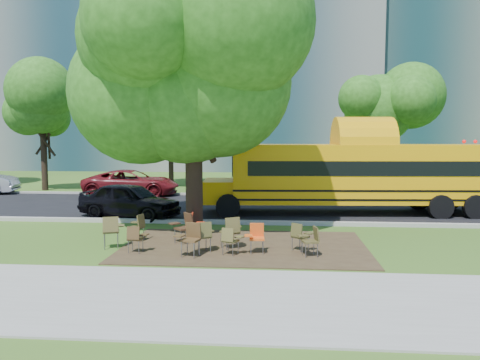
# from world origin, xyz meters

# --- Properties ---
(ground) EXTENTS (160.00, 160.00, 0.00)m
(ground) POSITION_xyz_m (0.00, 0.00, 0.00)
(ground) COLOR #2F4F18
(ground) RESTS_ON ground
(sidewalk) EXTENTS (60.00, 4.00, 0.04)m
(sidewalk) POSITION_xyz_m (0.00, -5.00, 0.02)
(sidewalk) COLOR gray
(sidewalk) RESTS_ON ground
(dirt_patch) EXTENTS (7.00, 4.50, 0.03)m
(dirt_patch) POSITION_xyz_m (1.00, -0.50, 0.01)
(dirt_patch) COLOR #382819
(dirt_patch) RESTS_ON ground
(asphalt_road) EXTENTS (80.00, 8.00, 0.04)m
(asphalt_road) POSITION_xyz_m (0.00, 7.00, 0.02)
(asphalt_road) COLOR black
(asphalt_road) RESTS_ON ground
(kerb_near) EXTENTS (80.00, 0.25, 0.14)m
(kerb_near) POSITION_xyz_m (0.00, 3.00, 0.07)
(kerb_near) COLOR gray
(kerb_near) RESTS_ON ground
(kerb_far) EXTENTS (80.00, 0.25, 0.14)m
(kerb_far) POSITION_xyz_m (0.00, 11.10, 0.07)
(kerb_far) COLOR gray
(kerb_far) RESTS_ON ground
(building_main) EXTENTS (38.00, 16.00, 22.00)m
(building_main) POSITION_xyz_m (-8.00, 36.00, 11.00)
(building_main) COLOR slate
(building_main) RESTS_ON ground
(bg_tree_0) EXTENTS (5.20, 5.20, 7.18)m
(bg_tree_0) POSITION_xyz_m (-12.00, 13.00, 4.57)
(bg_tree_0) COLOR black
(bg_tree_0) RESTS_ON ground
(bg_tree_2) EXTENTS (4.80, 4.80, 6.62)m
(bg_tree_2) POSITION_xyz_m (-5.00, 16.00, 4.21)
(bg_tree_2) COLOR black
(bg_tree_2) RESTS_ON ground
(bg_tree_3) EXTENTS (5.60, 5.60, 7.84)m
(bg_tree_3) POSITION_xyz_m (8.00, 14.00, 5.03)
(bg_tree_3) COLOR black
(bg_tree_3) RESTS_ON ground
(main_tree) EXTENTS (7.15, 7.15, 9.06)m
(main_tree) POSITION_xyz_m (-0.79, 1.21, 5.47)
(main_tree) COLOR black
(main_tree) RESTS_ON ground
(school_bus) EXTENTS (11.90, 3.37, 2.87)m
(school_bus) POSITION_xyz_m (5.27, 5.66, 1.66)
(school_bus) COLOR #DB9706
(school_bus) RESTS_ON ground
(chair_0) EXTENTS (0.64, 0.71, 0.94)m
(chair_0) POSITION_xyz_m (-2.77, -1.01, 0.58)
(chair_0) COLOR brown
(chair_0) RESTS_ON ground
(chair_1) EXTENTS (0.53, 0.45, 0.77)m
(chair_1) POSITION_xyz_m (-1.91, -1.55, 0.48)
(chair_1) COLOR #463119
(chair_1) RESTS_ON ground
(chair_2) EXTENTS (0.60, 0.72, 0.89)m
(chair_2) POSITION_xyz_m (-0.06, -1.35, 0.55)
(chair_2) COLOR #4A4620
(chair_2) RESTS_ON ground
(chair_3) EXTENTS (0.69, 0.54, 0.91)m
(chair_3) POSITION_xyz_m (-0.35, -1.78, 0.56)
(chair_3) COLOR #4D351B
(chair_3) RESTS_ON ground
(chair_4) EXTENTS (0.63, 0.49, 0.78)m
(chair_4) POSITION_xyz_m (0.69, -1.59, 0.48)
(chair_4) COLOR brown
(chair_4) RESTS_ON ground
(chair_5) EXTENTS (0.54, 0.51, 0.83)m
(chair_5) POSITION_xyz_m (1.36, -1.28, 0.51)
(chair_5) COLOR #D75217
(chair_5) RESTS_ON ground
(chair_6) EXTENTS (0.58, 0.55, 0.82)m
(chair_6) POSITION_xyz_m (2.85, -1.50, 0.51)
(chair_6) COLOR #4A4220
(chair_6) RESTS_ON ground
(chair_7) EXTENTS (0.70, 0.55, 0.81)m
(chair_7) POSITION_xyz_m (2.57, -0.99, 0.50)
(chair_7) COLOR #47431F
(chair_7) RESTS_ON ground
(chair_8) EXTENTS (0.49, 0.63, 0.84)m
(chair_8) POSITION_xyz_m (-2.29, -0.09, 0.52)
(chair_8) COLOR #463E1E
(chair_8) RESTS_ON ground
(chair_9) EXTENTS (0.80, 0.63, 0.93)m
(chair_9) POSITION_xyz_m (-0.82, -0.29, 0.57)
(chair_9) COLOR #3E2516
(chair_9) RESTS_ON ground
(chair_10) EXTENTS (0.52, 0.53, 0.80)m
(chair_10) POSITION_xyz_m (-0.64, 0.58, 0.50)
(chair_10) COLOR #B72C13
(chair_10) RESTS_ON ground
(chair_11) EXTENTS (0.63, 0.78, 0.94)m
(chair_11) POSITION_xyz_m (0.65, -0.87, 0.58)
(chair_11) COLOR brown
(chair_11) RESTS_ON ground
(black_car) EXTENTS (4.38, 2.71, 1.39)m
(black_car) POSITION_xyz_m (-3.89, 4.03, 0.70)
(black_car) COLOR black
(black_car) RESTS_ON ground
(bg_car_red) EXTENTS (5.17, 2.56, 1.41)m
(bg_car_red) POSITION_xyz_m (-5.97, 10.80, 0.71)
(bg_car_red) COLOR #5E1014
(bg_car_red) RESTS_ON ground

